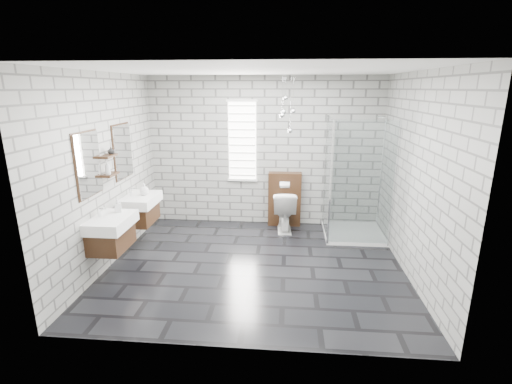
# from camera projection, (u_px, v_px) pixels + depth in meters

# --- Properties ---
(floor) EXTENTS (4.20, 3.60, 0.02)m
(floor) POSITION_uv_depth(u_px,v_px,m) (255.00, 265.00, 5.40)
(floor) COLOR black
(floor) RESTS_ON ground
(ceiling) EXTENTS (4.20, 3.60, 0.02)m
(ceiling) POSITION_uv_depth(u_px,v_px,m) (255.00, 69.00, 4.66)
(ceiling) COLOR white
(ceiling) RESTS_ON wall_back
(wall_back) EXTENTS (4.20, 0.02, 2.70)m
(wall_back) POSITION_uv_depth(u_px,v_px,m) (264.00, 152.00, 6.76)
(wall_back) COLOR #9F9F99
(wall_back) RESTS_ON floor
(wall_front) EXTENTS (4.20, 0.02, 2.70)m
(wall_front) POSITION_uv_depth(u_px,v_px,m) (237.00, 220.00, 3.29)
(wall_front) COLOR #9F9F99
(wall_front) RESTS_ON floor
(wall_left) EXTENTS (0.02, 3.60, 2.70)m
(wall_left) POSITION_uv_depth(u_px,v_px,m) (106.00, 172.00, 5.21)
(wall_left) COLOR #9F9F99
(wall_left) RESTS_ON floor
(wall_right) EXTENTS (0.02, 3.60, 2.70)m
(wall_right) POSITION_uv_depth(u_px,v_px,m) (416.00, 178.00, 4.85)
(wall_right) COLOR #9F9F99
(wall_right) RESTS_ON floor
(vanity_left) EXTENTS (0.47, 0.70, 1.57)m
(vanity_left) POSITION_uv_depth(u_px,v_px,m) (108.00, 224.00, 4.89)
(vanity_left) COLOR #392211
(vanity_left) RESTS_ON wall_left
(vanity_right) EXTENTS (0.47, 0.70, 1.57)m
(vanity_right) POSITION_uv_depth(u_px,v_px,m) (138.00, 201.00, 5.86)
(vanity_right) COLOR #392211
(vanity_right) RESTS_ON wall_left
(shelf_lower) EXTENTS (0.14, 0.30, 0.03)m
(shelf_lower) POSITION_uv_depth(u_px,v_px,m) (110.00, 175.00, 5.16)
(shelf_lower) COLOR #392211
(shelf_lower) RESTS_ON wall_left
(shelf_upper) EXTENTS (0.14, 0.30, 0.03)m
(shelf_upper) POSITION_uv_depth(u_px,v_px,m) (108.00, 156.00, 5.09)
(shelf_upper) COLOR #392211
(shelf_upper) RESTS_ON wall_left
(window) EXTENTS (0.56, 0.05, 1.48)m
(window) POSITION_uv_depth(u_px,v_px,m) (242.00, 141.00, 6.72)
(window) COLOR white
(window) RESTS_ON wall_back
(cistern_panel) EXTENTS (0.60, 0.20, 1.00)m
(cistern_panel) POSITION_uv_depth(u_px,v_px,m) (285.00, 199.00, 6.86)
(cistern_panel) COLOR #392211
(cistern_panel) RESTS_ON floor
(flush_plate) EXTENTS (0.18, 0.01, 0.12)m
(flush_plate) POSITION_uv_depth(u_px,v_px,m) (285.00, 185.00, 6.67)
(flush_plate) COLOR silver
(flush_plate) RESTS_ON cistern_panel
(shower_enclosure) EXTENTS (1.00, 1.00, 2.03)m
(shower_enclosure) POSITION_uv_depth(u_px,v_px,m) (350.00, 209.00, 6.27)
(shower_enclosure) COLOR white
(shower_enclosure) RESTS_ON floor
(pendant_cluster) EXTENTS (0.27, 0.24, 0.94)m
(pendant_cluster) POSITION_uv_depth(u_px,v_px,m) (287.00, 113.00, 6.10)
(pendant_cluster) COLOR silver
(pendant_cluster) RESTS_ON ceiling
(toilet) EXTENTS (0.45, 0.74, 0.73)m
(toilet) POSITION_uv_depth(u_px,v_px,m) (284.00, 210.00, 6.65)
(toilet) COLOR white
(toilet) RESTS_ON floor
(soap_bottle_a) EXTENTS (0.11, 0.11, 0.18)m
(soap_bottle_a) POSITION_uv_depth(u_px,v_px,m) (118.00, 206.00, 5.04)
(soap_bottle_a) COLOR #B2B2B2
(soap_bottle_a) RESTS_ON vanity_left
(soap_bottle_b) EXTENTS (0.17, 0.17, 0.19)m
(soap_bottle_b) POSITION_uv_depth(u_px,v_px,m) (144.00, 189.00, 5.84)
(soap_bottle_b) COLOR #B2B2B2
(soap_bottle_b) RESTS_ON vanity_right
(soap_bottle_c) EXTENTS (0.08, 0.08, 0.19)m
(soap_bottle_c) POSITION_uv_depth(u_px,v_px,m) (108.00, 168.00, 5.06)
(soap_bottle_c) COLOR #B2B2B2
(soap_bottle_c) RESTS_ON shelf_lower
(vase) EXTENTS (0.10, 0.10, 0.10)m
(vase) POSITION_uv_depth(u_px,v_px,m) (111.00, 151.00, 5.15)
(vase) COLOR #B2B2B2
(vase) RESTS_ON shelf_upper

